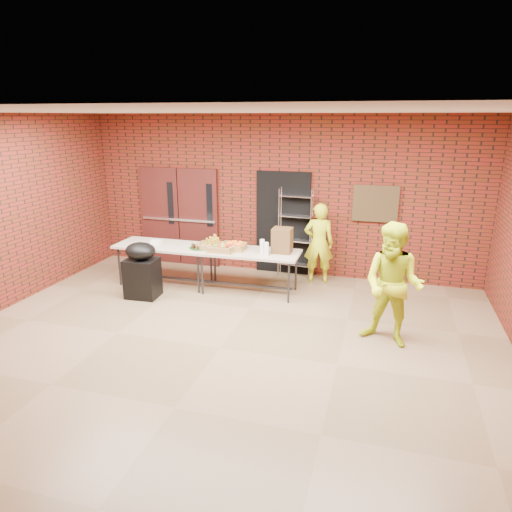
{
  "coord_description": "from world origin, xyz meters",
  "views": [
    {
      "loc": [
        2.11,
        -5.42,
        3.14
      ],
      "look_at": [
        0.13,
        1.4,
        0.96
      ],
      "focal_mm": 32.0,
      "sensor_mm": 36.0,
      "label": 1
    }
  ],
  "objects_px": {
    "wire_rack": "(295,233)",
    "coffee_dispenser": "(282,240)",
    "covered_grill": "(142,270)",
    "volunteer_woman": "(319,243)",
    "table_right": "(247,255)",
    "volunteer_man": "(393,285)",
    "table_left": "(166,248)"
  },
  "relations": [
    {
      "from": "table_right",
      "to": "volunteer_woman",
      "type": "distance_m",
      "value": 1.48
    },
    {
      "from": "table_right",
      "to": "table_left",
      "type": "bearing_deg",
      "value": -179.62
    },
    {
      "from": "covered_grill",
      "to": "volunteer_woman",
      "type": "distance_m",
      "value": 3.37
    },
    {
      "from": "table_left",
      "to": "covered_grill",
      "type": "relative_size",
      "value": 1.9
    },
    {
      "from": "wire_rack",
      "to": "table_left",
      "type": "relative_size",
      "value": 0.93
    },
    {
      "from": "coffee_dispenser",
      "to": "covered_grill",
      "type": "distance_m",
      "value": 2.57
    },
    {
      "from": "wire_rack",
      "to": "volunteer_woman",
      "type": "distance_m",
      "value": 0.57
    },
    {
      "from": "volunteer_man",
      "to": "volunteer_woman",
      "type": "bearing_deg",
      "value": 140.37
    },
    {
      "from": "table_right",
      "to": "wire_rack",
      "type": "bearing_deg",
      "value": 58.75
    },
    {
      "from": "table_left",
      "to": "covered_grill",
      "type": "height_order",
      "value": "covered_grill"
    },
    {
      "from": "coffee_dispenser",
      "to": "volunteer_man",
      "type": "height_order",
      "value": "volunteer_man"
    },
    {
      "from": "covered_grill",
      "to": "volunteer_man",
      "type": "distance_m",
      "value": 4.35
    },
    {
      "from": "coffee_dispenser",
      "to": "volunteer_woman",
      "type": "xyz_separation_m",
      "value": [
        0.54,
        0.8,
        -0.22
      ]
    },
    {
      "from": "wire_rack",
      "to": "covered_grill",
      "type": "distance_m",
      "value": 3.08
    },
    {
      "from": "table_right",
      "to": "volunteer_man",
      "type": "height_order",
      "value": "volunteer_man"
    },
    {
      "from": "coffee_dispenser",
      "to": "table_left",
      "type": "bearing_deg",
      "value": -176.16
    },
    {
      "from": "coffee_dispenser",
      "to": "volunteer_woman",
      "type": "relative_size",
      "value": 0.29
    },
    {
      "from": "wire_rack",
      "to": "coffee_dispenser",
      "type": "xyz_separation_m",
      "value": [
        -0.03,
        -1.02,
        0.11
      ]
    },
    {
      "from": "table_right",
      "to": "volunteer_woman",
      "type": "relative_size",
      "value": 1.22
    },
    {
      "from": "wire_rack",
      "to": "volunteer_woman",
      "type": "height_order",
      "value": "wire_rack"
    },
    {
      "from": "table_left",
      "to": "volunteer_woman",
      "type": "height_order",
      "value": "volunteer_woman"
    },
    {
      "from": "wire_rack",
      "to": "covered_grill",
      "type": "bearing_deg",
      "value": -136.79
    },
    {
      "from": "table_right",
      "to": "covered_grill",
      "type": "height_order",
      "value": "covered_grill"
    },
    {
      "from": "table_left",
      "to": "volunteer_man",
      "type": "relative_size",
      "value": 1.09
    },
    {
      "from": "wire_rack",
      "to": "coffee_dispenser",
      "type": "distance_m",
      "value": 1.03
    },
    {
      "from": "table_right",
      "to": "coffee_dispenser",
      "type": "height_order",
      "value": "coffee_dispenser"
    },
    {
      "from": "table_left",
      "to": "covered_grill",
      "type": "bearing_deg",
      "value": -100.3
    },
    {
      "from": "wire_rack",
      "to": "covered_grill",
      "type": "relative_size",
      "value": 1.76
    },
    {
      "from": "covered_grill",
      "to": "volunteer_woman",
      "type": "relative_size",
      "value": 0.65
    },
    {
      "from": "table_left",
      "to": "volunteer_woman",
      "type": "distance_m",
      "value": 2.94
    },
    {
      "from": "wire_rack",
      "to": "volunteer_man",
      "type": "xyz_separation_m",
      "value": [
        1.9,
        -2.49,
        -0.01
      ]
    },
    {
      "from": "wire_rack",
      "to": "volunteer_man",
      "type": "relative_size",
      "value": 1.01
    }
  ]
}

